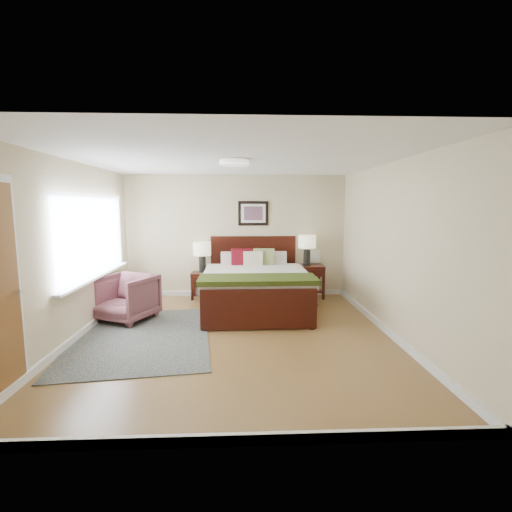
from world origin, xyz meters
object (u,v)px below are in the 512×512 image
(lamp_left, at_px, (202,251))
(lamp_right, at_px, (307,244))
(armchair, at_px, (126,298))
(nightstand_right, at_px, (307,278))
(bed, at_px, (256,279))
(nightstand_left, at_px, (203,278))
(rug_persian, at_px, (142,337))

(lamp_left, xyz_separation_m, lamp_right, (2.13, 0.00, 0.13))
(lamp_right, distance_m, armchair, 3.62)
(nightstand_right, relative_size, lamp_right, 1.10)
(lamp_right, bearing_deg, armchair, -156.07)
(lamp_left, bearing_deg, bed, -40.81)
(nightstand_left, distance_m, lamp_left, 0.55)
(lamp_right, height_order, rug_persian, lamp_right)
(rug_persian, bearing_deg, nightstand_right, 31.85)
(lamp_left, distance_m, armchair, 1.91)
(lamp_right, distance_m, rug_persian, 3.76)
(bed, xyz_separation_m, armchair, (-2.15, -0.54, -0.19))
(bed, bearing_deg, rug_persian, -141.13)
(nightstand_right, bearing_deg, bed, -140.96)
(bed, distance_m, rug_persian, 2.25)
(bed, relative_size, lamp_left, 3.75)
(lamp_right, xyz_separation_m, armchair, (-3.24, -1.44, -0.72))
(nightstand_left, xyz_separation_m, nightstand_right, (2.13, 0.01, -0.02))
(nightstand_left, relative_size, armchair, 0.64)
(bed, distance_m, nightstand_left, 1.37)
(nightstand_left, bearing_deg, lamp_left, 90.00)
(nightstand_left, distance_m, nightstand_right, 2.13)
(bed, distance_m, nightstand_right, 1.41)
(armchair, bearing_deg, rug_persian, -36.47)
(bed, relative_size, nightstand_left, 4.29)
(nightstand_right, xyz_separation_m, rug_persian, (-2.79, -2.25, -0.39))
(lamp_right, xyz_separation_m, rug_persian, (-2.79, -2.27, -1.09))
(lamp_right, bearing_deg, lamp_left, 180.00)
(bed, height_order, armchair, bed)
(lamp_left, xyz_separation_m, rug_persian, (-0.66, -2.27, -0.96))
(nightstand_right, bearing_deg, rug_persian, -141.06)
(nightstand_left, bearing_deg, lamp_right, 0.53)
(nightstand_right, height_order, lamp_right, lamp_right)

